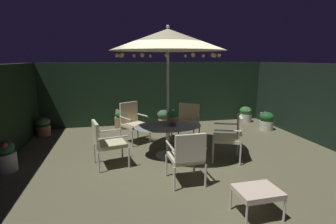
# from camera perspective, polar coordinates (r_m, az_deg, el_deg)

# --- Properties ---
(ground_plane) EXTENTS (7.95, 6.80, 0.02)m
(ground_plane) POSITION_cam_1_polar(r_m,az_deg,el_deg) (5.79, 2.87, -10.18)
(ground_plane) COLOR brown
(hedge_backdrop_rear) EXTENTS (7.95, 0.30, 2.04)m
(hedge_backdrop_rear) POSITION_cam_1_polar(r_m,az_deg,el_deg) (8.63, -2.58, 4.24)
(hedge_backdrop_rear) COLOR black
(hedge_backdrop_rear) RESTS_ON ground_plane
(hedge_backdrop_right) EXTENTS (0.30, 6.80, 2.04)m
(hedge_backdrop_right) POSITION_cam_1_polar(r_m,az_deg,el_deg) (7.44, 32.79, 1.13)
(hedge_backdrop_right) COLOR black
(hedge_backdrop_right) RESTS_ON ground_plane
(patio_dining_table) EXTENTS (1.51, 1.03, 0.71)m
(patio_dining_table) POSITION_cam_1_polar(r_m,az_deg,el_deg) (5.69, -0.03, -4.47)
(patio_dining_table) COLOR silver
(patio_dining_table) RESTS_ON ground_plane
(patio_umbrella) EXTENTS (2.44, 2.44, 2.84)m
(patio_umbrella) POSITION_cam_1_polar(r_m,az_deg,el_deg) (5.47, -0.03, 15.80)
(patio_umbrella) COLOR beige
(patio_umbrella) RESTS_ON ground_plane
(centerpiece_planter) EXTENTS (0.25, 0.25, 0.38)m
(centerpiece_planter) POSITION_cam_1_polar(r_m,az_deg,el_deg) (5.58, 1.15, -0.85)
(centerpiece_planter) COLOR olive
(centerpiece_planter) RESTS_ON patio_dining_table
(patio_chair_north) EXTENTS (0.60, 0.63, 0.96)m
(patio_chair_north) POSITION_cam_1_polar(r_m,az_deg,el_deg) (4.43, 4.30, -9.43)
(patio_chair_north) COLOR beige
(patio_chair_north) RESTS_ON ground_plane
(patio_chair_northeast) EXTENTS (0.76, 0.77, 0.99)m
(patio_chair_northeast) POSITION_cam_1_polar(r_m,az_deg,el_deg) (5.63, 14.00, -4.83)
(patio_chair_northeast) COLOR beige
(patio_chair_northeast) RESTS_ON ground_plane
(patio_chair_east) EXTENTS (0.84, 0.82, 0.95)m
(patio_chair_east) POSITION_cam_1_polar(r_m,az_deg,el_deg) (6.95, 4.30, -1.59)
(patio_chair_east) COLOR beige
(patio_chair_east) RESTS_ON ground_plane
(patio_chair_southeast) EXTENTS (0.79, 0.78, 1.04)m
(patio_chair_southeast) POSITION_cam_1_polar(r_m,az_deg,el_deg) (6.74, -7.97, -1.75)
(patio_chair_southeast) COLOR beige
(patio_chair_southeast) RESTS_ON ground_plane
(patio_chair_south) EXTENTS (0.73, 0.68, 0.95)m
(patio_chair_south) POSITION_cam_1_polar(r_m,az_deg,el_deg) (5.29, -13.82, -6.22)
(patio_chair_south) COLOR silver
(patio_chair_south) RESTS_ON ground_plane
(ottoman_footrest) EXTENTS (0.61, 0.48, 0.40)m
(ottoman_footrest) POSITION_cam_1_polar(r_m,az_deg,el_deg) (3.88, 19.37, -16.61)
(ottoman_footrest) COLOR silver
(ottoman_footrest) RESTS_ON ground_plane
(potted_plant_right_far) EXTENTS (0.41, 0.41, 0.62)m
(potted_plant_right_far) POSITION_cam_1_polar(r_m,az_deg,el_deg) (5.93, -32.69, -8.34)
(potted_plant_right_far) COLOR beige
(potted_plant_right_far) RESTS_ON ground_plane
(potted_plant_back_center) EXTENTS (0.40, 0.40, 0.54)m
(potted_plant_back_center) POSITION_cam_1_polar(r_m,az_deg,el_deg) (8.08, -26.14, -2.85)
(potted_plant_back_center) COLOR #B26142
(potted_plant_back_center) RESTS_ON ground_plane
(potted_plant_front_corner) EXTENTS (0.41, 0.41, 0.55)m
(potted_plant_front_corner) POSITION_cam_1_polar(r_m,az_deg,el_deg) (8.18, -0.99, -1.22)
(potted_plant_front_corner) COLOR tan
(potted_plant_front_corner) RESTS_ON ground_plane
(potted_plant_back_right) EXTENTS (0.37, 0.37, 0.55)m
(potted_plant_back_right) POSITION_cam_1_polar(r_m,az_deg,el_deg) (8.54, 4.06, -0.96)
(potted_plant_back_right) COLOR olive
(potted_plant_back_right) RESTS_ON ground_plane
(potted_plant_right_near) EXTENTS (0.43, 0.43, 0.55)m
(potted_plant_right_near) POSITION_cam_1_polar(r_m,az_deg,el_deg) (8.43, 21.13, -1.80)
(potted_plant_right_near) COLOR beige
(potted_plant_right_near) RESTS_ON ground_plane
(potted_plant_left_far) EXTENTS (0.43, 0.43, 0.53)m
(potted_plant_left_far) POSITION_cam_1_polar(r_m,az_deg,el_deg) (9.28, 16.92, -0.46)
(potted_plant_left_far) COLOR silver
(potted_plant_left_far) RESTS_ON ground_plane
(potted_plant_back_left) EXTENTS (0.42, 0.42, 0.60)m
(potted_plant_back_left) POSITION_cam_1_polar(r_m,az_deg,el_deg) (8.14, -10.39, -1.58)
(potted_plant_back_left) COLOR olive
(potted_plant_back_left) RESTS_ON ground_plane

